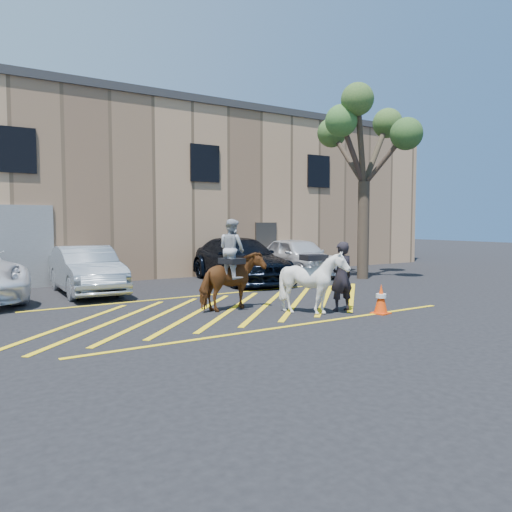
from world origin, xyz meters
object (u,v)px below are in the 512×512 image
saddled_white (314,282)px  traffic_cone (381,299)px  car_blue_suv (240,260)px  handler (341,276)px  car_white_suv (298,256)px  car_silver_sedan (86,270)px  mounted_bay (232,274)px  tree (364,132)px

saddled_white → traffic_cone: saddled_white is taller
car_blue_suv → handler: (-1.06, -6.65, 0.06)m
handler → traffic_cone: bearing=134.2°
car_blue_suv → car_white_suv: car_blue_suv is taller
car_blue_suv → traffic_cone: car_blue_suv is taller
car_silver_sedan → traffic_cone: car_silver_sedan is taller
car_white_suv → mounted_bay: mounted_bay is taller
car_blue_suv → traffic_cone: size_ratio=7.67×
car_blue_suv → saddled_white: 6.85m
car_silver_sedan → car_blue_suv: bearing=3.0°
car_white_suv → handler: 8.29m
car_blue_suv → tree: 6.91m
traffic_cone → tree: bearing=48.2°
handler → saddled_white: handler is taller
handler → mounted_bay: size_ratio=0.76×
car_silver_sedan → saddled_white: size_ratio=2.81×
car_white_suv → tree: size_ratio=0.63×
car_white_suv → traffic_cone: size_ratio=6.35×
handler → tree: (5.60, 4.82, 4.82)m
handler → saddled_white: size_ratio=1.09×
car_silver_sedan → car_white_suv: 8.78m
handler → saddled_white: 0.85m
car_blue_suv → saddled_white: (-1.90, -6.58, -0.03)m
saddled_white → car_white_suv: bearing=54.6°
car_blue_suv → handler: 6.74m
handler → mounted_bay: bearing=-25.8°
car_silver_sedan → saddled_white: bearing=-58.0°
car_white_suv → car_silver_sedan: bearing=-170.3°
tree → car_blue_suv: bearing=158.0°
tree → car_white_suv: bearing=121.0°
saddled_white → tree: size_ratio=0.22×
saddled_white → traffic_cone: 1.71m
mounted_bay → traffic_cone: mounted_bay is taller
car_white_suv → handler: bearing=-114.5°
handler → tree: tree is taller
mounted_bay → traffic_cone: bearing=-40.6°
car_white_suv → saddled_white: car_white_suv is taller
handler → tree: 8.82m
car_blue_suv → car_white_suv: 3.17m
car_silver_sedan → car_blue_suv: car_blue_suv is taller
car_silver_sedan → car_white_suv: bearing=6.0°
car_silver_sedan → handler: handler is taller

